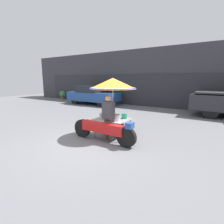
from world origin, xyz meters
name	(u,v)px	position (x,y,z in m)	size (l,w,h in m)	color
ground_plane	(93,143)	(0.00, 0.00, 0.00)	(36.00, 36.00, 0.00)	slate
shopfront_building	(172,78)	(0.00, 9.21, 2.11)	(28.00, 2.06, 4.24)	#38383D
vendor_motorcycle_cart	(111,95)	(0.19, 0.80, 1.52)	(2.41, 1.61, 2.08)	black
vendor_person	(108,116)	(0.28, 0.48, 0.84)	(0.38, 0.22, 1.52)	#4C473D
parked_car	(93,95)	(-5.62, 6.83, 0.77)	(4.24, 1.83, 1.49)	black
potted_plant	(63,95)	(-10.30, 7.79, 0.49)	(0.64, 0.64, 0.86)	brown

